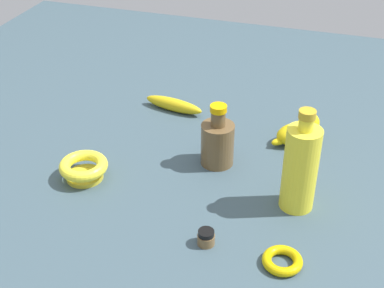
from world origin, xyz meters
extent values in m
plane|color=#384C56|center=(0.00, 0.00, 0.00)|extent=(2.00, 2.00, 0.00)
cylinder|color=brown|center=(0.05, -0.05, 0.05)|extent=(0.08, 0.08, 0.11)
cylinder|color=brown|center=(0.05, -0.05, 0.13)|extent=(0.03, 0.03, 0.04)
cylinder|color=#E4A705|center=(0.05, -0.05, 0.15)|extent=(0.04, 0.04, 0.02)
torus|color=#CAAB07|center=(-0.25, -0.26, 0.01)|extent=(0.08, 0.08, 0.02)
cylinder|color=brown|center=(-0.24, -0.11, 0.01)|extent=(0.04, 0.04, 0.02)
cylinder|color=gold|center=(-0.24, -0.11, 0.02)|extent=(0.03, 0.03, 0.00)
cylinder|color=black|center=(-0.24, -0.11, 0.03)|extent=(0.03, 0.03, 0.01)
ellipsoid|color=gold|center=(0.26, 0.14, 0.02)|extent=(0.07, 0.18, 0.04)
cylinder|color=gold|center=(-0.11, 0.23, 0.01)|extent=(0.09, 0.09, 0.01)
torus|color=yellow|center=(-0.11, 0.23, 0.03)|extent=(0.11, 0.11, 0.03)
ellipsoid|color=gold|center=(0.19, -0.21, 0.03)|extent=(0.11, 0.12, 0.05)
sphere|color=gold|center=(0.22, -0.25, 0.05)|extent=(0.05, 0.05, 0.05)
cone|color=gold|center=(0.23, -0.24, 0.07)|extent=(0.02, 0.02, 0.02)
cone|color=gold|center=(0.21, -0.26, 0.07)|extent=(0.02, 0.02, 0.02)
ellipsoid|color=gold|center=(0.16, -0.18, 0.02)|extent=(0.04, 0.05, 0.02)
cylinder|color=yellow|center=(-0.06, -0.26, 0.10)|extent=(0.07, 0.07, 0.19)
cylinder|color=yellow|center=(-0.06, -0.26, 0.21)|extent=(0.03, 0.03, 0.03)
cylinder|color=gold|center=(-0.06, -0.26, 0.23)|extent=(0.04, 0.04, 0.02)
camera|label=1|loc=(-1.02, -0.33, 0.77)|focal=51.16mm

